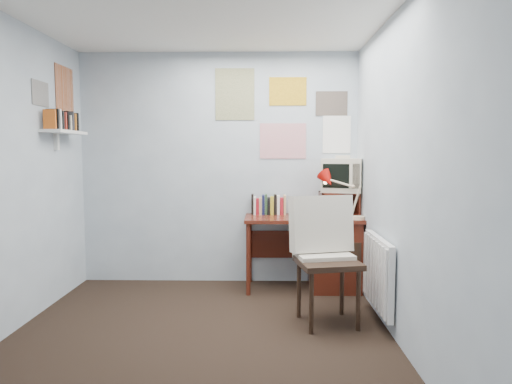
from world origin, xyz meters
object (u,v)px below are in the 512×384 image
desk (328,250)px  crt_tv (343,174)px  desk_chair (328,263)px  radiator (378,273)px  wall_shelf (65,132)px  desk_lamp (359,198)px  tv_riser (339,204)px

desk → crt_tv: 0.82m
desk → crt_tv: bearing=39.8°
desk_chair → radiator: desk_chair is taller
desk_chair → crt_tv: bearing=64.0°
desk_chair → radiator: bearing=-3.0°
radiator → wall_shelf: bearing=169.1°
desk_lamp → wall_shelf: 2.92m
crt_tv → wall_shelf: (-2.73, -0.51, 0.42)m
desk_chair → crt_tv: size_ratio=2.54×
tv_riser → radiator: size_ratio=0.50×
desk_lamp → crt_tv: bearing=104.9°
desk_chair → tv_riser: (0.26, 1.10, 0.37)m
desk_chair → crt_tv: (0.30, 1.12, 0.69)m
crt_tv → radiator: crt_tv is taller
desk → radiator: desk is taller
desk_chair → crt_tv: crt_tv is taller
tv_riser → radiator: bearing=-80.7°
desk_lamp → tv_riser: desk_lamp is taller
desk_chair → desk_lamp: 1.02m
desk_lamp → radiator: 0.94m
crt_tv → radiator: bearing=-67.3°
desk_chair → desk: bearing=70.7°
tv_riser → radiator: tv_riser is taller
desk_chair → desk_lamp: desk_lamp is taller
desk → desk_chair: 1.01m
tv_riser → wall_shelf: wall_shelf is taller
radiator → crt_tv: bearing=97.1°
crt_tv → wall_shelf: size_ratio=0.66×
desk_lamp → tv_riser: bearing=112.4°
crt_tv → wall_shelf: 2.81m
desk_lamp → tv_riser: 0.34m
desk → desk_lamp: bearing=-33.7°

